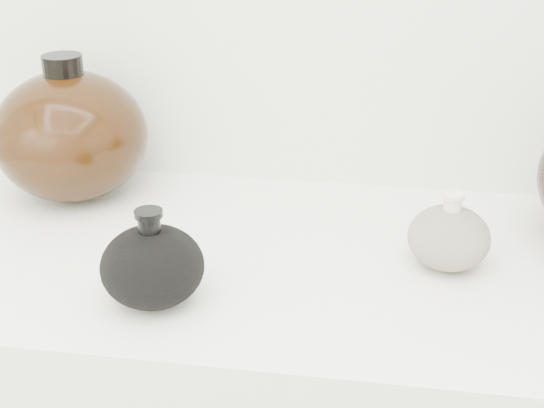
# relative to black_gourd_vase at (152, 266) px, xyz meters

# --- Properties ---
(black_gourd_vase) EXTENTS (0.13, 0.13, 0.12)m
(black_gourd_vase) POSITION_rel_black_gourd_vase_xyz_m (0.00, 0.00, 0.00)
(black_gourd_vase) COLOR black
(black_gourd_vase) RESTS_ON display_counter
(cream_gourd_vase) EXTENTS (0.11, 0.11, 0.10)m
(cream_gourd_vase) POSITION_rel_black_gourd_vase_xyz_m (0.35, 0.14, -0.01)
(cream_gourd_vase) COLOR beige
(cream_gourd_vase) RESTS_ON display_counter
(left_round_pot) EXTENTS (0.26, 0.26, 0.22)m
(left_round_pot) POSITION_rel_black_gourd_vase_xyz_m (-0.21, 0.28, 0.05)
(left_round_pot) COLOR black
(left_round_pot) RESTS_ON display_counter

